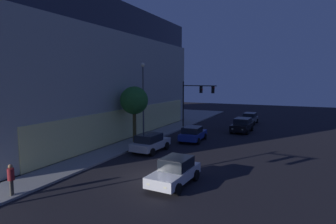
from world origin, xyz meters
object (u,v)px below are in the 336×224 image
Objects in this scene: car_grey at (250,118)px; car_black at (242,125)px; street_lamp_sidewalk at (143,93)px; sidewalk_tree at (134,101)px; car_blue at (193,134)px; traffic_light_far_corner at (195,95)px; car_silver at (150,142)px; pedestrian_waiting at (11,177)px; modern_building at (37,74)px; car_white at (175,171)px.

car_black is at bearing -177.90° from car_grey.
street_lamp_sidewalk is 20.18m from car_grey.
sidewalk_tree is 7.17m from car_blue.
traffic_light_far_corner is 1.36× the size of car_grey.
car_silver is (-2.90, -2.36, -4.36)m from street_lamp_sidewalk.
pedestrian_waiting is at bearing 176.20° from traffic_light_far_corner.
car_black reaches higher than car_blue.
pedestrian_waiting is 0.39× the size of car_grey.
car_silver reaches higher than car_blue.
car_blue reaches higher than car_grey.
car_grey is (15.11, -3.49, 0.00)m from car_blue.
modern_building reaches higher than traffic_light_far_corner.
car_grey is (33.13, -7.64, -0.38)m from pedestrian_waiting.
modern_building is 6.91× the size of car_black.
car_grey is at bearing -24.85° from sidewalk_tree.
sidewalk_tree is at bearing 3.84° from pedestrian_waiting.
traffic_light_far_corner reaches higher than car_black.
car_silver is (-2.35, -3.11, -3.55)m from sidewalk_tree.
traffic_light_far_corner is 0.76× the size of street_lamp_sidewalk.
street_lamp_sidewalk reaches higher than car_silver.
pedestrian_waiting is at bearing -176.16° from sidewalk_tree.
car_black is (7.67, -3.77, 0.07)m from car_blue.
car_white is 12.75m from car_blue.
modern_building is at bearing 82.73° from sidewalk_tree.
traffic_light_far_corner is 8.74m from car_blue.
car_silver is at bearing -127.02° from sidewalk_tree.
car_white is at bearing -140.66° from car_silver.
modern_building is 7.12× the size of car_white.
car_blue is (1.42, -21.38, -6.47)m from modern_building.
car_white is (-10.90, -24.68, -6.44)m from modern_building.
sidewalk_tree is 14.91m from pedestrian_waiting.
traffic_light_far_corner is 10.28m from car_grey.
traffic_light_far_corner reaches higher than car_grey.
car_white is at bearing -163.87° from traffic_light_far_corner.
pedestrian_waiting is 0.40× the size of car_white.
modern_building reaches higher than pedestrian_waiting.
car_white is 1.02× the size of car_silver.
sidewalk_tree is at bearing 155.15° from car_grey.
traffic_light_far_corner reaches higher than car_blue.
traffic_light_far_corner reaches higher than car_white.
pedestrian_waiting is (-15.07, -0.23, -4.03)m from street_lamp_sidewalk.
street_lamp_sidewalk is at bearing 123.93° from car_blue.
car_blue is 0.97× the size of car_grey.
street_lamp_sidewalk is at bearing -53.67° from sidewalk_tree.
sidewalk_tree is at bearing 166.39° from traffic_light_far_corner.
car_silver is (-13.39, -0.44, -3.60)m from traffic_light_far_corner.
modern_building is at bearing 66.17° from car_white.
car_blue is at bearing -55.71° from sidewalk_tree.
traffic_light_far_corner reaches higher than pedestrian_waiting.
pedestrian_waiting is 0.39× the size of car_black.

